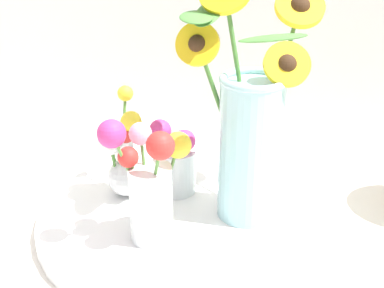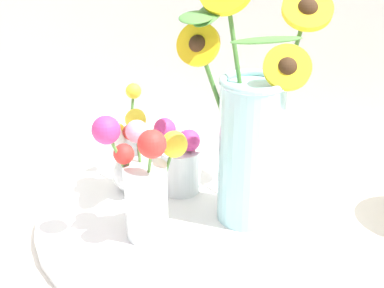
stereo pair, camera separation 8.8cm
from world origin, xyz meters
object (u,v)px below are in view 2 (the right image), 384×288
object	(u,v)px
serving_tray	(192,216)
mason_jar_sunflowers	(250,131)
vase_small_back	(180,159)
vase_bulb_right	(128,154)
vase_small_center	(144,181)

from	to	relation	value
serving_tray	mason_jar_sunflowers	bearing A→B (deg)	10.33
mason_jar_sunflowers	vase_small_back	bearing A→B (deg)	157.60
mason_jar_sunflowers	vase_small_back	world-z (taller)	mason_jar_sunflowers
mason_jar_sunflowers	vase_bulb_right	size ratio (longest dim) A/B	2.18
vase_small_back	serving_tray	bearing A→B (deg)	-59.53
mason_jar_sunflowers	vase_small_back	distance (m)	0.18
mason_jar_sunflowers	vase_small_back	size ratio (longest dim) A/B	2.85
serving_tray	vase_small_back	world-z (taller)	vase_small_back
mason_jar_sunflowers	vase_small_center	xyz separation A→B (m)	(-0.14, -0.11, -0.06)
mason_jar_sunflowers	vase_bulb_right	world-z (taller)	mason_jar_sunflowers
serving_tray	vase_small_back	distance (m)	0.11
vase_small_center	serving_tray	bearing A→B (deg)	59.68
vase_small_back	vase_bulb_right	bearing A→B (deg)	-160.98
serving_tray	mason_jar_sunflowers	xyz separation A→B (m)	(0.09, 0.02, 0.17)
vase_small_center	vase_small_back	distance (m)	0.17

